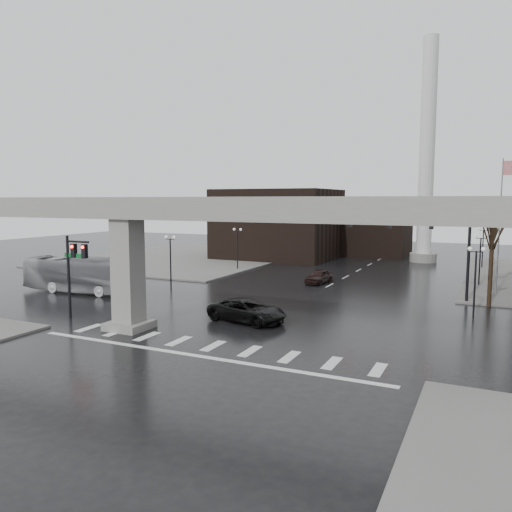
{
  "coord_description": "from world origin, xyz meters",
  "views": [
    {
      "loc": [
        14.47,
        -25.62,
        8.53
      ],
      "look_at": [
        -0.82,
        6.58,
        4.5
      ],
      "focal_mm": 35.0,
      "sensor_mm": 36.0,
      "label": 1
    }
  ],
  "objects_px": {
    "pickup_truck": "(247,311)",
    "far_car": "(319,276)",
    "signal_mast_arm": "(421,232)",
    "city_bus": "(81,275)"
  },
  "relations": [
    {
      "from": "far_car",
      "to": "pickup_truck",
      "type": "bearing_deg",
      "value": -81.53
    },
    {
      "from": "signal_mast_arm",
      "to": "far_car",
      "type": "bearing_deg",
      "value": 158.8
    },
    {
      "from": "city_bus",
      "to": "pickup_truck",
      "type": "bearing_deg",
      "value": -102.98
    },
    {
      "from": "pickup_truck",
      "to": "far_car",
      "type": "xyz_separation_m",
      "value": [
        -0.58,
        17.72,
        -0.09
      ]
    },
    {
      "from": "city_bus",
      "to": "signal_mast_arm",
      "type": "bearing_deg",
      "value": -72.92
    },
    {
      "from": "signal_mast_arm",
      "to": "far_car",
      "type": "distance_m",
      "value": 12.25
    },
    {
      "from": "signal_mast_arm",
      "to": "pickup_truck",
      "type": "height_order",
      "value": "signal_mast_arm"
    },
    {
      "from": "signal_mast_arm",
      "to": "pickup_truck",
      "type": "relative_size",
      "value": 2.12
    },
    {
      "from": "pickup_truck",
      "to": "far_car",
      "type": "relative_size",
      "value": 1.38
    },
    {
      "from": "city_bus",
      "to": "far_car",
      "type": "height_order",
      "value": "city_bus"
    }
  ]
}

